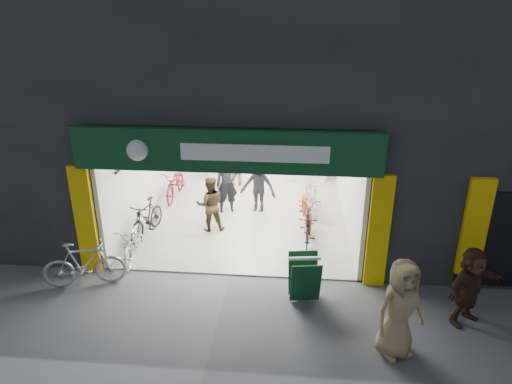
# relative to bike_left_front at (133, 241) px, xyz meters

# --- Properties ---
(ground) EXTENTS (60.00, 60.00, 0.00)m
(ground) POSITION_rel_bike_left_front_xyz_m (2.47, -0.60, -0.47)
(ground) COLOR #56565B
(ground) RESTS_ON ground
(building) EXTENTS (17.00, 10.27, 8.00)m
(building) POSITION_rel_bike_left_front_xyz_m (3.38, 4.39, 3.85)
(building) COLOR #232326
(building) RESTS_ON ground
(bike_left_front) EXTENTS (0.89, 1.86, 0.94)m
(bike_left_front) POSITION_rel_bike_left_front_xyz_m (0.00, 0.00, 0.00)
(bike_left_front) COLOR silver
(bike_left_front) RESTS_ON ground
(bike_left_midfront) EXTENTS (0.81, 1.75, 1.01)m
(bike_left_midfront) POSITION_rel_bike_left_front_xyz_m (-0.03, 1.20, 0.04)
(bike_left_midfront) COLOR black
(bike_left_midfront) RESTS_ON ground
(bike_left_midback) EXTENTS (0.67, 1.91, 1.01)m
(bike_left_midback) POSITION_rel_bike_left_front_xyz_m (0.08, 3.83, 0.03)
(bike_left_midback) COLOR maroon
(bike_left_midback) RESTS_ON ground
(bike_left_back) EXTENTS (0.79, 1.74, 1.01)m
(bike_left_back) POSITION_rel_bike_left_front_xyz_m (0.67, 6.20, 0.04)
(bike_left_back) COLOR silver
(bike_left_back) RESTS_ON ground
(bike_right_front) EXTENTS (0.49, 1.56, 0.93)m
(bike_right_front) POSITION_rel_bike_left_front_xyz_m (4.27, 1.07, -0.00)
(bike_right_front) COLOR black
(bike_right_front) RESTS_ON ground
(bike_right_mid) EXTENTS (0.81, 1.82, 0.93)m
(bike_right_mid) POSITION_rel_bike_left_front_xyz_m (4.27, 2.28, -0.01)
(bike_right_mid) COLOR maroon
(bike_right_mid) RESTS_ON ground
(bike_right_back) EXTENTS (0.83, 1.88, 1.09)m
(bike_right_back) POSITION_rel_bike_left_front_xyz_m (4.42, 3.12, 0.08)
(bike_right_back) COLOR #A2A3A7
(bike_right_back) RESTS_ON ground
(parked_bike) EXTENTS (1.86, 0.98, 1.07)m
(parked_bike) POSITION_rel_bike_left_front_xyz_m (-0.64, -1.27, 0.07)
(parked_bike) COLOR #A8A8AC
(parked_bike) RESTS_ON ground
(customer_a) EXTENTS (0.78, 0.65, 1.83)m
(customer_a) POSITION_rel_bike_left_front_xyz_m (1.90, 2.86, 0.45)
(customer_a) COLOR black
(customer_a) RESTS_ON ground
(customer_b) EXTENTS (0.89, 0.76, 1.58)m
(customer_b) POSITION_rel_bike_left_front_xyz_m (1.63, 1.63, 0.32)
(customer_b) COLOR #3C2A1B
(customer_b) RESTS_ON ground
(customer_c) EXTENTS (1.22, 0.89, 1.70)m
(customer_c) POSITION_rel_bike_left_front_xyz_m (2.82, 2.99, 0.38)
(customer_c) COLOR black
(customer_c) RESTS_ON ground
(customer_d) EXTENTS (1.03, 0.49, 1.71)m
(customer_d) POSITION_rel_bike_left_front_xyz_m (1.91, 5.02, 0.38)
(customer_d) COLOR #8F7A53
(customer_d) RESTS_ON ground
(pedestrian_near) EXTENTS (1.09, 0.95, 1.88)m
(pedestrian_near) POSITION_rel_bike_left_front_xyz_m (5.77, -2.85, 0.47)
(pedestrian_near) COLOR #917A54
(pedestrian_near) RESTS_ON ground
(pedestrian_far) EXTENTS (1.50, 1.26, 1.62)m
(pedestrian_far) POSITION_rel_bike_left_front_xyz_m (7.30, -1.82, 0.34)
(pedestrian_far) COLOR #3A241A
(pedestrian_far) RESTS_ON ground
(sandwich_board) EXTENTS (0.71, 0.72, 0.97)m
(sandwich_board) POSITION_rel_bike_left_front_xyz_m (4.16, -1.34, 0.07)
(sandwich_board) COLOR #0F3C1D
(sandwich_board) RESTS_ON ground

